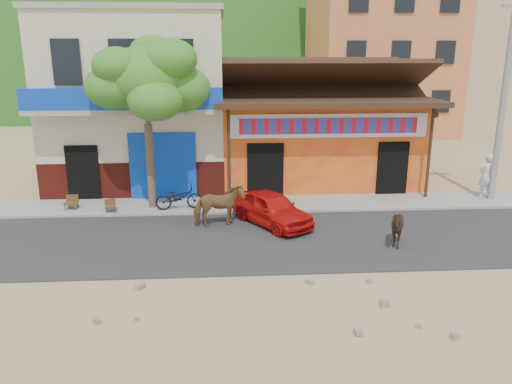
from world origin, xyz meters
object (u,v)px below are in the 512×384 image
tree (148,124)px  scooter (179,197)px  cow_tan (219,206)px  cafe_chair_right (110,201)px  red_car (272,208)px  cow_dark (397,228)px  cafe_chair_left (70,197)px  pedestrian (486,176)px  utility_pole (505,93)px

tree → scooter: 2.77m
cow_tan → cafe_chair_right: 4.12m
scooter → cafe_chair_right: size_ratio=2.08×
tree → red_car: size_ratio=1.86×
cow_dark → tree: bearing=-144.8°
scooter → cafe_chair_left: size_ratio=1.82×
pedestrian → cafe_chair_left: (-15.47, -0.45, -0.41)m
cow_tan → tree: bearing=36.3°
utility_pole → pedestrian: (-0.20, 0.17, -3.14)m
cow_dark → cafe_chair_right: cow_dark is taller
pedestrian → cafe_chair_left: pedestrian is taller
utility_pole → cow_tan: utility_pole is taller
tree → pedestrian: 12.78m
cafe_chair_right → cow_dark: bearing=-34.8°
cow_tan → scooter: 2.21m
cafe_chair_left → red_car: bearing=-13.7°
cafe_chair_right → cow_tan: bearing=-34.7°
scooter → cafe_chair_right: (-2.39, -0.15, -0.04)m
cow_dark → cafe_chair_right: (-9.02, 3.62, -0.10)m
cow_tan → cow_dark: bearing=-125.8°
utility_pole → cafe_chair_left: size_ratio=8.77×
utility_pole → pedestrian: utility_pole is taller
red_car → scooter: 3.54m
utility_pole → cow_dark: size_ratio=6.95×
tree → utility_pole: size_ratio=0.75×
tree → cow_tan: bearing=-39.9°
cafe_chair_left → cafe_chair_right: cafe_chair_left is taller
tree → pedestrian: size_ratio=3.47×
utility_pole → scooter: utility_pole is taller
tree → cafe_chair_right: (-1.40, -0.50, -2.60)m
utility_pole → cafe_chair_left: utility_pole is taller
utility_pole → pedestrian: bearing=140.3°
scooter → cafe_chair_left: 3.87m
tree → red_car: tree is taller
cow_dark → red_car: bearing=-148.6°
red_car → pedestrian: bearing=-17.3°
tree → cow_dark: (7.62, -4.12, -2.50)m
cow_tan → cafe_chair_left: 5.63m
scooter → pedestrian: pedestrian is taller
tree → red_car: bearing=-25.0°
pedestrian → tree: bearing=-8.2°
utility_pole → cafe_chair_right: size_ratio=9.98×
cow_tan → pedestrian: bearing=-90.7°
cafe_chair_left → cafe_chair_right: 1.53m
tree → pedestrian: (12.60, 0.37, -2.14)m
cow_tan → utility_pole: bearing=-91.8°
pedestrian → cafe_chair_right: pedestrian is taller
tree → cafe_chair_left: tree is taller
cafe_chair_right → pedestrian: bearing=-9.5°
cow_dark → scooter: bearing=-146.1°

